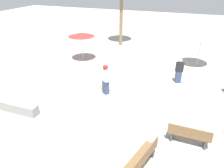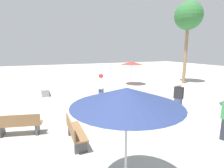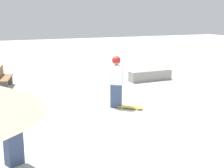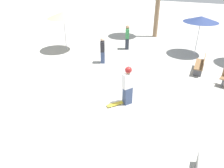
# 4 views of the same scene
# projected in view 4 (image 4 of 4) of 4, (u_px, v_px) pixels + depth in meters

# --- Properties ---
(ground_plane) EXTENTS (60.00, 60.00, 0.00)m
(ground_plane) POSITION_uv_depth(u_px,v_px,m) (118.00, 93.00, 10.00)
(ground_plane) COLOR #B2AFA8
(skater_main) EXTENTS (0.51, 0.46, 1.69)m
(skater_main) POSITION_uv_depth(u_px,v_px,m) (128.00, 84.00, 8.82)
(skater_main) COLOR #38476B
(skater_main) RESTS_ON ground_plane
(skateboard) EXTENTS (0.73, 0.68, 0.07)m
(skateboard) POSITION_uv_depth(u_px,v_px,m) (116.00, 104.00, 9.10)
(skateboard) COLOR gold
(skateboard) RESTS_ON ground_plane
(bench_near) EXTENTS (1.61, 0.47, 0.85)m
(bench_near) POSITION_uv_depth(u_px,v_px,m) (201.00, 64.00, 11.79)
(bench_near) COLOR #47474C
(bench_near) RESTS_ON ground_plane
(shade_umbrella_navy) EXTENTS (2.12, 2.12, 2.43)m
(shade_umbrella_navy) POSITION_uv_depth(u_px,v_px,m) (201.00, 19.00, 13.26)
(shade_umbrella_navy) COLOR #B7B7BC
(shade_umbrella_navy) RESTS_ON ground_plane
(shade_umbrella_tan) EXTENTS (2.07, 2.07, 2.57)m
(shade_umbrella_tan) POSITION_uv_depth(u_px,v_px,m) (63.00, 15.00, 13.89)
(shade_umbrella_tan) COLOR #B7B7BC
(shade_umbrella_tan) RESTS_ON ground_plane
(bystander_watching) EXTENTS (0.51, 0.38, 1.65)m
(bystander_watching) POSITION_uv_depth(u_px,v_px,m) (127.00, 37.00, 14.83)
(bystander_watching) COLOR #282D38
(bystander_watching) RESTS_ON ground_plane
(bystander_far) EXTENTS (0.48, 0.38, 1.55)m
(bystander_far) POSITION_uv_depth(u_px,v_px,m) (103.00, 50.00, 12.73)
(bystander_far) COLOR #38476B
(bystander_far) RESTS_ON ground_plane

